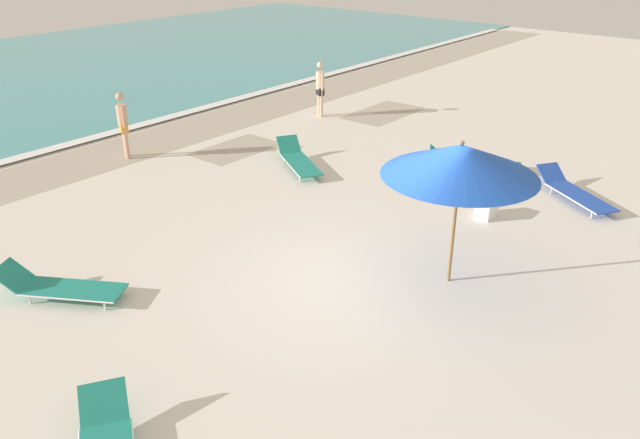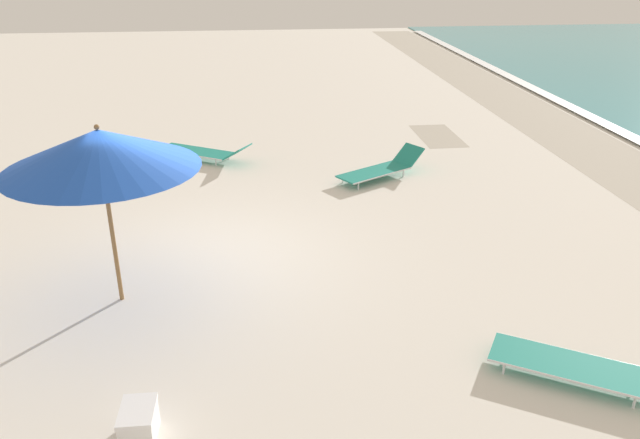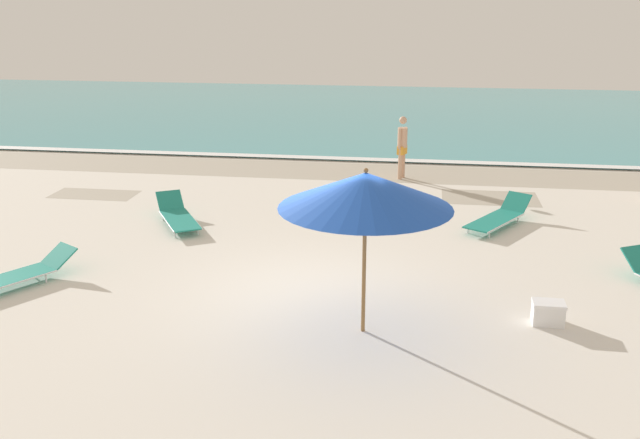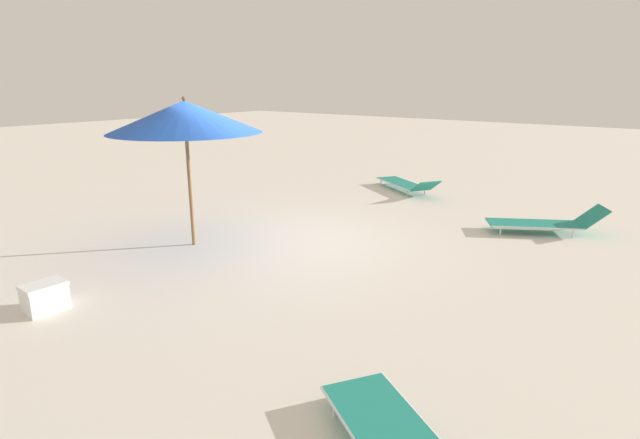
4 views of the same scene
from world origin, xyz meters
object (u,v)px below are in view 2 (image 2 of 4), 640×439
Objects in this scene: sun_lounger_near_water_right at (204,151)px; sun_lounger_near_water_left at (592,368)px; cooler_box at (139,423)px; beach_umbrella at (100,150)px; sun_lounger_beside_umbrella at (381,168)px.

sun_lounger_near_water_left is at bearing 60.75° from sun_lounger_near_water_right.
sun_lounger_near_water_left is 4.42× the size of cooler_box.
sun_lounger_near_water_right is (-6.32, 0.83, -2.04)m from beach_umbrella.
beach_umbrella is 1.16× the size of sun_lounger_near_water_left.
beach_umbrella is 6.93m from sun_lounger_beside_umbrella.
sun_lounger_near_water_left is at bearing 94.09° from cooler_box.
sun_lounger_near_water_left reaches higher than cooler_box.
cooler_box is (9.17, -0.15, -0.02)m from sun_lounger_near_water_right.
cooler_box is (7.48, -4.07, -0.03)m from sun_lounger_beside_umbrella.
sun_lounger_near_water_left is 5.07m from cooler_box.
cooler_box is (0.32, -5.06, -0.02)m from sun_lounger_near_water_left.
sun_lounger_beside_umbrella reaches higher than cooler_box.
beach_umbrella is 1.22× the size of sun_lounger_beside_umbrella.
sun_lounger_near_water_right is 9.18m from cooler_box.
sun_lounger_near_water_right is at bearing -119.66° from sun_lounger_near_water_left.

